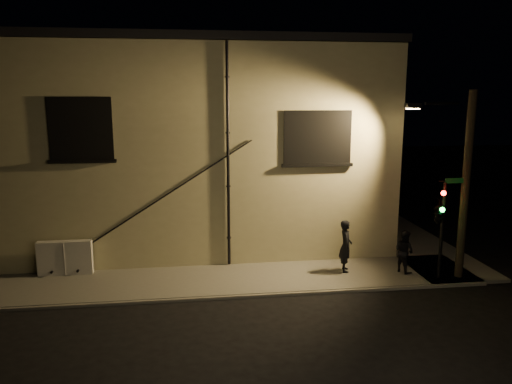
{
  "coord_description": "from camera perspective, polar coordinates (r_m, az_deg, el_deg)",
  "views": [
    {
      "loc": [
        -3.26,
        -15.39,
        6.6
      ],
      "look_at": [
        -0.91,
        1.8,
        3.18
      ],
      "focal_mm": 35.0,
      "sensor_mm": 36.0,
      "label": 1
    }
  ],
  "objects": [
    {
      "name": "traffic_signal",
      "position": [
        18.44,
        20.21,
        -2.2
      ],
      "size": [
        1.35,
        2.14,
        3.62
      ],
      "color": "black",
      "rests_on": "sidewalk"
    },
    {
      "name": "streetlamp_pole",
      "position": [
        18.86,
        22.47,
        1.2
      ],
      "size": [
        2.02,
        1.38,
        6.75
      ],
      "color": "black",
      "rests_on": "ground"
    },
    {
      "name": "utility_cabinet",
      "position": [
        19.54,
        -20.97,
        -7.04
      ],
      "size": [
        1.91,
        0.32,
        1.26
      ],
      "primitive_type": "cube",
      "color": "#BBBAB2",
      "rests_on": "sidewalk"
    },
    {
      "name": "pedestrian_a",
      "position": [
        18.81,
        10.21,
        -6.08
      ],
      "size": [
        0.59,
        0.78,
        1.94
      ],
      "primitive_type": "imported",
      "rotation": [
        0.0,
        0.0,
        1.38
      ],
      "color": "black",
      "rests_on": "sidewalk"
    },
    {
      "name": "sidewalk",
      "position": [
        21.31,
        4.78,
        -6.77
      ],
      "size": [
        21.0,
        16.0,
        0.12
      ],
      "color": "#5B5A52",
      "rests_on": "ground"
    },
    {
      "name": "building",
      "position": [
        24.48,
        -7.19,
        5.92
      ],
      "size": [
        16.2,
        12.23,
        8.8
      ],
      "color": "tan",
      "rests_on": "ground"
    },
    {
      "name": "ground",
      "position": [
        17.06,
        3.93,
        -11.64
      ],
      "size": [
        90.0,
        90.0,
        0.0
      ],
      "primitive_type": "plane",
      "color": "black"
    },
    {
      "name": "pedestrian_b",
      "position": [
        19.27,
        16.57,
        -6.49
      ],
      "size": [
        0.87,
        0.95,
        1.58
      ],
      "primitive_type": "imported",
      "rotation": [
        0.0,
        0.0,
        2.0
      ],
      "color": "black",
      "rests_on": "sidewalk"
    }
  ]
}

